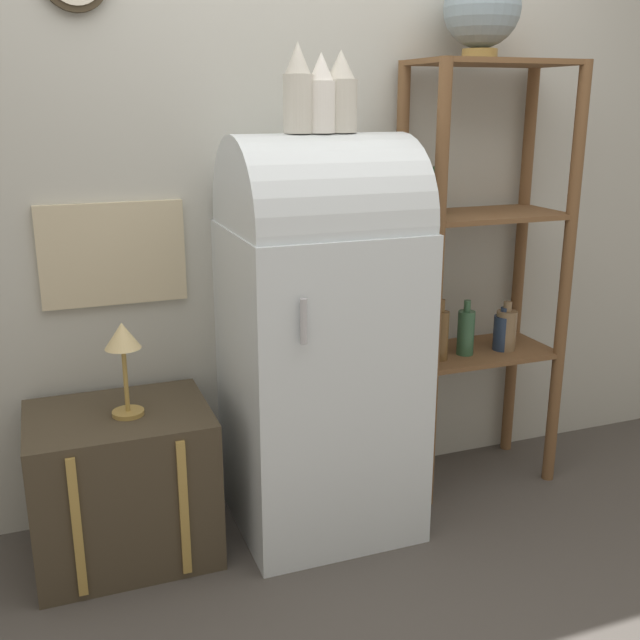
{
  "coord_description": "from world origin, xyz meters",
  "views": [
    {
      "loc": [
        -0.94,
        -2.25,
        1.6
      ],
      "look_at": [
        0.0,
        0.24,
        0.82
      ],
      "focal_mm": 42.0,
      "sensor_mm": 36.0,
      "label": 1
    }
  ],
  "objects_px": {
    "vase_center": "(322,96)",
    "desk_lamp": "(123,347)",
    "refrigerator": "(320,331)",
    "globe": "(482,9)",
    "vase_left": "(298,91)",
    "vase_right": "(341,94)",
    "suitcase_trunk": "(123,484)"
  },
  "relations": [
    {
      "from": "vase_center",
      "to": "desk_lamp",
      "type": "distance_m",
      "value": 1.08
    },
    {
      "from": "suitcase_trunk",
      "to": "desk_lamp",
      "type": "xyz_separation_m",
      "value": [
        0.03,
        -0.03,
        0.53
      ]
    },
    {
      "from": "vase_left",
      "to": "desk_lamp",
      "type": "xyz_separation_m",
      "value": [
        -0.63,
        0.0,
        -0.83
      ]
    },
    {
      "from": "vase_center",
      "to": "suitcase_trunk",
      "type": "bearing_deg",
      "value": 176.7
    },
    {
      "from": "globe",
      "to": "desk_lamp",
      "type": "xyz_separation_m",
      "value": [
        -1.42,
        -0.13,
        -1.13
      ]
    },
    {
      "from": "refrigerator",
      "to": "vase_right",
      "type": "distance_m",
      "value": 0.85
    },
    {
      "from": "globe",
      "to": "desk_lamp",
      "type": "height_order",
      "value": "globe"
    },
    {
      "from": "globe",
      "to": "vase_right",
      "type": "relative_size",
      "value": 1.21
    },
    {
      "from": "suitcase_trunk",
      "to": "vase_center",
      "type": "distance_m",
      "value": 1.54
    },
    {
      "from": "refrigerator",
      "to": "vase_center",
      "type": "relative_size",
      "value": 5.68
    },
    {
      "from": "refrigerator",
      "to": "suitcase_trunk",
      "type": "height_order",
      "value": "refrigerator"
    },
    {
      "from": "globe",
      "to": "vase_center",
      "type": "height_order",
      "value": "globe"
    },
    {
      "from": "refrigerator",
      "to": "desk_lamp",
      "type": "bearing_deg",
      "value": -179.78
    },
    {
      "from": "globe",
      "to": "vase_center",
      "type": "bearing_deg",
      "value": -168.14
    },
    {
      "from": "vase_center",
      "to": "refrigerator",
      "type": "bearing_deg",
      "value": 101.58
    },
    {
      "from": "suitcase_trunk",
      "to": "vase_right",
      "type": "xyz_separation_m",
      "value": [
        0.83,
        -0.03,
        1.35
      ]
    },
    {
      "from": "desk_lamp",
      "to": "vase_center",
      "type": "bearing_deg",
      "value": -0.98
    },
    {
      "from": "refrigerator",
      "to": "suitcase_trunk",
      "type": "bearing_deg",
      "value": 177.83
    },
    {
      "from": "suitcase_trunk",
      "to": "vase_left",
      "type": "bearing_deg",
      "value": -3.02
    },
    {
      "from": "globe",
      "to": "vase_left",
      "type": "distance_m",
      "value": 0.85
    },
    {
      "from": "globe",
      "to": "vase_right",
      "type": "bearing_deg",
      "value": -168.33
    },
    {
      "from": "vase_center",
      "to": "desk_lamp",
      "type": "relative_size",
      "value": 0.79
    },
    {
      "from": "vase_right",
      "to": "suitcase_trunk",
      "type": "bearing_deg",
      "value": 178.26
    },
    {
      "from": "suitcase_trunk",
      "to": "vase_center",
      "type": "relative_size",
      "value": 2.39
    },
    {
      "from": "globe",
      "to": "vase_right",
      "type": "xyz_separation_m",
      "value": [
        -0.62,
        -0.13,
        -0.31
      ]
    },
    {
      "from": "suitcase_trunk",
      "to": "globe",
      "type": "distance_m",
      "value": 2.21
    },
    {
      "from": "vase_right",
      "to": "desk_lamp",
      "type": "height_order",
      "value": "vase_right"
    },
    {
      "from": "desk_lamp",
      "to": "vase_left",
      "type": "bearing_deg",
      "value": -0.37
    },
    {
      "from": "vase_left",
      "to": "vase_center",
      "type": "distance_m",
      "value": 0.09
    },
    {
      "from": "vase_left",
      "to": "vase_center",
      "type": "xyz_separation_m",
      "value": [
        0.08,
        -0.01,
        -0.01
      ]
    },
    {
      "from": "vase_right",
      "to": "desk_lamp",
      "type": "bearing_deg",
      "value": -179.57
    },
    {
      "from": "vase_right",
      "to": "desk_lamp",
      "type": "relative_size",
      "value": 0.82
    }
  ]
}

